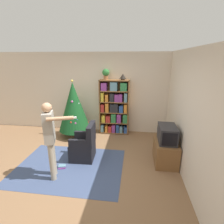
{
  "coord_description": "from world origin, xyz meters",
  "views": [
    {
      "loc": [
        1.11,
        -3.33,
        2.4
      ],
      "look_at": [
        0.54,
        1.01,
        1.05
      ],
      "focal_mm": 28.0,
      "sensor_mm": 36.0,
      "label": 1
    }
  ],
  "objects": [
    {
      "name": "game_remote",
      "position": [
        1.73,
        0.25,
        0.56
      ],
      "size": [
        0.04,
        0.12,
        0.02
      ],
      "color": "white",
      "rests_on": "tv_stand"
    },
    {
      "name": "book_pile_near_tree",
      "position": [
        -0.26,
        1.4,
        0.03
      ],
      "size": [
        0.21,
        0.17,
        0.06
      ],
      "color": "#843889",
      "rests_on": "ground_plane"
    },
    {
      "name": "armchair",
      "position": [
        -0.07,
        0.39,
        0.32
      ],
      "size": [
        0.59,
        0.58,
        0.92
      ],
      "rotation": [
        0.0,
        0.0,
        -1.53
      ],
      "color": "black",
      "rests_on": "ground_plane"
    },
    {
      "name": "wall_back",
      "position": [
        0.0,
        2.3,
        1.3
      ],
      "size": [
        8.0,
        0.1,
        2.6
      ],
      "color": "beige",
      "rests_on": "ground_plane"
    },
    {
      "name": "wall_right",
      "position": [
        2.21,
        0.0,
        1.3
      ],
      "size": [
        0.1,
        8.0,
        2.6
      ],
      "color": "beige",
      "rests_on": "ground_plane"
    },
    {
      "name": "potted_plant",
      "position": [
        0.2,
        2.08,
        1.96
      ],
      "size": [
        0.22,
        0.22,
        0.33
      ],
      "color": "#935B38",
      "rests_on": "bookshelf"
    },
    {
      "name": "television",
      "position": [
        1.89,
        0.48,
        0.74
      ],
      "size": [
        0.39,
        0.6,
        0.38
      ],
      "color": "#28282D",
      "rests_on": "tv_stand"
    },
    {
      "name": "ground_plane",
      "position": [
        0.0,
        0.0,
        0.0
      ],
      "size": [
        14.0,
        14.0,
        0.0
      ],
      "primitive_type": "plane",
      "color": "#846042"
    },
    {
      "name": "book_pile_by_chair",
      "position": [
        -0.48,
        -0.06,
        0.03
      ],
      "size": [
        0.19,
        0.19,
        0.06
      ],
      "color": "#843889",
      "rests_on": "ground_plane"
    },
    {
      "name": "tv_stand",
      "position": [
        1.89,
        0.48,
        0.27
      ],
      "size": [
        0.51,
        0.77,
        0.55
      ],
      "color": "brown",
      "rests_on": "ground_plane"
    },
    {
      "name": "standing_person",
      "position": [
        -0.5,
        -0.38,
        0.95
      ],
      "size": [
        0.72,
        0.44,
        1.61
      ],
      "rotation": [
        0.0,
        0.0,
        -1.23
      ],
      "color": "#9E937F",
      "rests_on": "ground_plane"
    },
    {
      "name": "table_lamp",
      "position": [
        0.73,
        2.08,
        1.87
      ],
      "size": [
        0.2,
        0.2,
        0.18
      ],
      "color": "#473828",
      "rests_on": "bookshelf"
    },
    {
      "name": "bookshelf",
      "position": [
        0.47,
        2.07,
        0.85
      ],
      "size": [
        0.94,
        0.3,
        1.77
      ],
      "color": "brown",
      "rests_on": "ground_plane"
    },
    {
      "name": "christmas_tree",
      "position": [
        -0.75,
        1.67,
        0.97
      ],
      "size": [
        0.98,
        0.98,
        1.8
      ],
      "color": "#4C3323",
      "rests_on": "ground_plane"
    },
    {
      "name": "area_rug",
      "position": [
        -0.31,
        0.0,
        0.0
      ],
      "size": [
        2.42,
        1.8,
        0.01
      ],
      "color": "#3D4C70",
      "rests_on": "ground_plane"
    }
  ]
}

